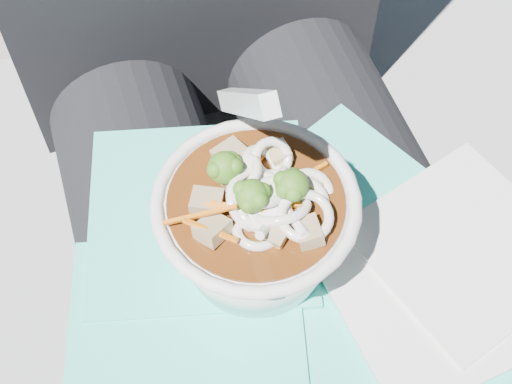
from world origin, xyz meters
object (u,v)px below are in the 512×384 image
object	(u,v)px
lap	(289,293)
plastic_bag	(282,279)
stone_ledge	(241,287)
person_body	(255,185)
udon_bowl	(257,221)

from	to	relation	value
lap	plastic_bag	xyz separation A→B (m)	(-0.02, -0.02, 0.08)
plastic_bag	stone_ledge	bearing A→B (deg)	84.69
lap	person_body	bearing A→B (deg)	90.00
plastic_bag	udon_bowl	distance (m)	0.06
stone_ledge	person_body	distance (m)	0.32
lap	plastic_bag	size ratio (longest dim) A/B	1.36
stone_ledge	udon_bowl	size ratio (longest dim) A/B	5.52
stone_ledge	plastic_bag	world-z (taller)	plastic_bag
lap	stone_ledge	bearing A→B (deg)	90.00
udon_bowl	person_body	bearing A→B (deg)	73.19
stone_ledge	person_body	world-z (taller)	person_body
stone_ledge	plastic_bag	distance (m)	0.41
stone_ledge	udon_bowl	world-z (taller)	udon_bowl
udon_bowl	lap	bearing A→B (deg)	4.32
stone_ledge	person_body	size ratio (longest dim) A/B	1.02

